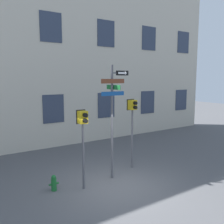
# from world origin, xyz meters

# --- Properties ---
(ground_plane) EXTENTS (60.00, 60.00, 0.00)m
(ground_plane) POSITION_xyz_m (0.00, 0.00, 0.00)
(ground_plane) COLOR #515154
(building_facade) EXTENTS (24.00, 0.63, 13.02)m
(building_facade) POSITION_xyz_m (-0.00, 6.52, 6.51)
(building_facade) COLOR beige
(building_facade) RESTS_ON ground_plane
(street_sign_pole) EXTENTS (1.24, 0.89, 4.33)m
(street_sign_pole) POSITION_xyz_m (0.34, 0.79, 2.62)
(street_sign_pole) COLOR #4C4C51
(street_sign_pole) RESTS_ON ground_plane
(pedestrian_signal_left) EXTENTS (0.35, 0.40, 2.77)m
(pedestrian_signal_left) POSITION_xyz_m (-1.05, 0.55, 2.16)
(pedestrian_signal_left) COLOR #4C4C51
(pedestrian_signal_left) RESTS_ON ground_plane
(pedestrian_signal_right) EXTENTS (0.37, 0.40, 2.96)m
(pedestrian_signal_right) POSITION_xyz_m (1.64, 1.27, 2.32)
(pedestrian_signal_right) COLOR #4C4C51
(pedestrian_signal_right) RESTS_ON ground_plane
(fire_hydrant) EXTENTS (0.34, 0.18, 0.56)m
(fire_hydrant) POSITION_xyz_m (-1.99, 0.98, 0.27)
(fire_hydrant) COLOR #196028
(fire_hydrant) RESTS_ON ground_plane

